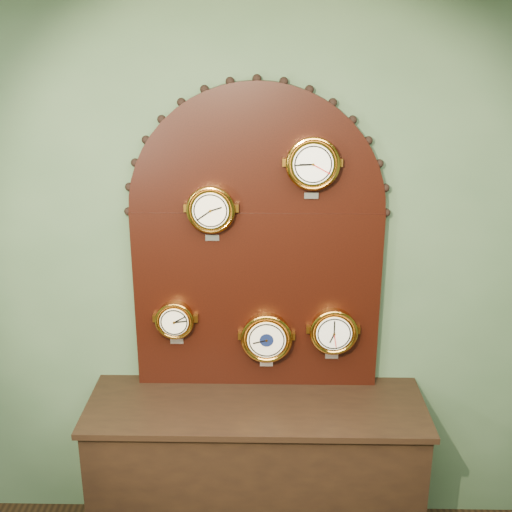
{
  "coord_description": "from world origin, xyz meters",
  "views": [
    {
      "loc": [
        0.05,
        -0.51,
        2.53
      ],
      "look_at": [
        0.0,
        2.25,
        1.58
      ],
      "focal_mm": 45.72,
      "sensor_mm": 36.0,
      "label": 1
    }
  ],
  "objects_px": {
    "display_board": "(257,233)",
    "barometer": "(267,337)",
    "hygrometer": "(175,320)",
    "shop_counter": "(256,478)",
    "tide_clock": "(333,331)",
    "arabic_clock": "(313,163)",
    "roman_clock": "(211,209)"
  },
  "relations": [
    {
      "from": "arabic_clock",
      "to": "tide_clock",
      "type": "distance_m",
      "value": 0.84
    },
    {
      "from": "roman_clock",
      "to": "barometer",
      "type": "bearing_deg",
      "value": -0.18
    },
    {
      "from": "hygrometer",
      "to": "arabic_clock",
      "type": "bearing_deg",
      "value": -0.12
    },
    {
      "from": "shop_counter",
      "to": "display_board",
      "type": "relative_size",
      "value": 1.05
    },
    {
      "from": "barometer",
      "to": "tide_clock",
      "type": "bearing_deg",
      "value": 0.1
    },
    {
      "from": "display_board",
      "to": "hygrometer",
      "type": "relative_size",
      "value": 6.36
    },
    {
      "from": "tide_clock",
      "to": "barometer",
      "type": "bearing_deg",
      "value": -179.9
    },
    {
      "from": "arabic_clock",
      "to": "hygrometer",
      "type": "relative_size",
      "value": 1.22
    },
    {
      "from": "tide_clock",
      "to": "shop_counter",
      "type": "bearing_deg",
      "value": -157.83
    },
    {
      "from": "display_board",
      "to": "tide_clock",
      "type": "relative_size",
      "value": 5.38
    },
    {
      "from": "arabic_clock",
      "to": "tide_clock",
      "type": "bearing_deg",
      "value": 0.1
    },
    {
      "from": "barometer",
      "to": "roman_clock",
      "type": "bearing_deg",
      "value": 179.82
    },
    {
      "from": "roman_clock",
      "to": "tide_clock",
      "type": "distance_m",
      "value": 0.85
    },
    {
      "from": "display_board",
      "to": "tide_clock",
      "type": "bearing_deg",
      "value": -10.07
    },
    {
      "from": "shop_counter",
      "to": "arabic_clock",
      "type": "distance_m",
      "value": 1.6
    },
    {
      "from": "display_board",
      "to": "hygrometer",
      "type": "distance_m",
      "value": 0.58
    },
    {
      "from": "hygrometer",
      "to": "tide_clock",
      "type": "xyz_separation_m",
      "value": [
        0.77,
        -0.0,
        -0.05
      ]
    },
    {
      "from": "hygrometer",
      "to": "barometer",
      "type": "relative_size",
      "value": 0.79
    },
    {
      "from": "display_board",
      "to": "tide_clock",
      "type": "xyz_separation_m",
      "value": [
        0.38,
        -0.07,
        -0.48
      ]
    },
    {
      "from": "shop_counter",
      "to": "barometer",
      "type": "xyz_separation_m",
      "value": [
        0.05,
        0.15,
        0.71
      ]
    },
    {
      "from": "shop_counter",
      "to": "display_board",
      "type": "xyz_separation_m",
      "value": [
        0.0,
        0.22,
        1.23
      ]
    },
    {
      "from": "arabic_clock",
      "to": "display_board",
      "type": "bearing_deg",
      "value": 165.07
    },
    {
      "from": "arabic_clock",
      "to": "hygrometer",
      "type": "xyz_separation_m",
      "value": [
        -0.65,
        0.0,
        -0.77
      ]
    },
    {
      "from": "display_board",
      "to": "hygrometer",
      "type": "bearing_deg",
      "value": -170.65
    },
    {
      "from": "hygrometer",
      "to": "tide_clock",
      "type": "distance_m",
      "value": 0.78
    },
    {
      "from": "shop_counter",
      "to": "barometer",
      "type": "bearing_deg",
      "value": 72.09
    },
    {
      "from": "roman_clock",
      "to": "hygrometer",
      "type": "height_order",
      "value": "roman_clock"
    },
    {
      "from": "arabic_clock",
      "to": "roman_clock",
      "type": "bearing_deg",
      "value": 179.94
    },
    {
      "from": "display_board",
      "to": "barometer",
      "type": "distance_m",
      "value": 0.52
    },
    {
      "from": "display_board",
      "to": "roman_clock",
      "type": "xyz_separation_m",
      "value": [
        -0.21,
        -0.07,
        0.14
      ]
    },
    {
      "from": "shop_counter",
      "to": "arabic_clock",
      "type": "height_order",
      "value": "arabic_clock"
    },
    {
      "from": "barometer",
      "to": "tide_clock",
      "type": "xyz_separation_m",
      "value": [
        0.33,
        0.0,
        0.04
      ]
    }
  ]
}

